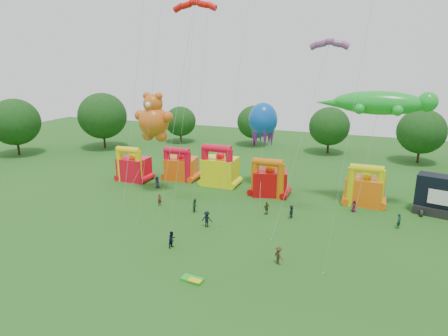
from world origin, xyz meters
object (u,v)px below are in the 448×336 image
(bouncy_castle_2, at_px, (220,169))
(octopus_kite, at_px, (262,151))
(teddy_bear_kite, at_px, (147,142))
(gecko_kite, at_px, (373,130))
(spectator_0, at_px, (157,182))
(bouncy_castle_0, at_px, (133,167))
(spectator_4, at_px, (267,208))

(bouncy_castle_2, xyz_separation_m, octopus_kite, (6.80, -0.39, 3.62))
(teddy_bear_kite, height_order, gecko_kite, gecko_kite)
(teddy_bear_kite, height_order, spectator_0, teddy_bear_kite)
(spectator_0, bearing_deg, bouncy_castle_0, -176.35)
(octopus_kite, bearing_deg, spectator_4, -69.60)
(teddy_bear_kite, relative_size, octopus_kite, 1.14)
(bouncy_castle_0, height_order, gecko_kite, gecko_kite)
(bouncy_castle_0, bearing_deg, gecko_kite, 1.05)
(spectator_0, bearing_deg, gecko_kite, 28.99)
(bouncy_castle_2, height_order, octopus_kite, octopus_kite)
(bouncy_castle_0, bearing_deg, bouncy_castle_2, 11.11)
(bouncy_castle_0, xyz_separation_m, spectator_0, (5.58, -2.05, -1.29))
(spectator_4, bearing_deg, octopus_kite, -124.98)
(bouncy_castle_0, height_order, bouncy_castle_2, bouncy_castle_2)
(bouncy_castle_2, distance_m, octopus_kite, 7.71)
(gecko_kite, height_order, spectator_4, gecko_kite)
(gecko_kite, relative_size, spectator_0, 8.38)
(bouncy_castle_2, height_order, teddy_bear_kite, teddy_bear_kite)
(bouncy_castle_2, relative_size, octopus_kite, 0.52)
(bouncy_castle_0, distance_m, teddy_bear_kite, 9.53)
(bouncy_castle_2, relative_size, gecko_kite, 0.43)
(teddy_bear_kite, bearing_deg, spectator_4, -4.78)
(bouncy_castle_0, distance_m, bouncy_castle_2, 14.27)
(bouncy_castle_0, relative_size, spectator_4, 3.38)
(bouncy_castle_2, relative_size, teddy_bear_kite, 0.45)
(spectator_0, height_order, spectator_4, spectator_0)
(bouncy_castle_0, distance_m, octopus_kite, 21.29)
(bouncy_castle_2, relative_size, spectator_4, 3.92)
(bouncy_castle_0, relative_size, gecko_kite, 0.37)
(bouncy_castle_2, xyz_separation_m, teddy_bear_kite, (-7.99, -7.72, 5.16))
(bouncy_castle_2, distance_m, teddy_bear_kite, 12.25)
(teddy_bear_kite, relative_size, spectator_4, 8.67)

